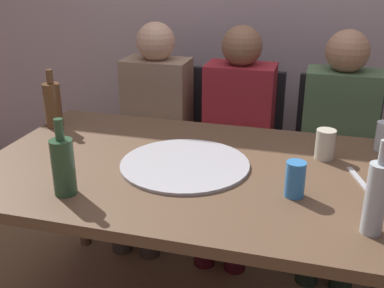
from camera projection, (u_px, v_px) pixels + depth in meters
The scene contains 15 objects.
dining_table at pixel (199, 184), 1.79m from camera, with size 1.65×0.98×0.76m.
pizza_tray at pixel (185, 164), 1.78m from camera, with size 0.49×0.49×0.01m, color #ADADB2.
wine_bottle at pixel (63, 165), 1.54m from camera, with size 0.08×0.08×0.26m.
beer_bottle at pixel (53, 104), 2.14m from camera, with size 0.08×0.08×0.27m.
water_bottle at pixel (376, 197), 1.31m from camera, with size 0.06×0.06×0.29m.
tumbler_near at pixel (325, 144), 1.82m from camera, with size 0.08×0.08×0.12m, color beige.
tumbler_far at pixel (384, 136), 1.90m from camera, with size 0.07×0.07×0.12m, color silver.
soda_can at pixel (295, 179), 1.54m from camera, with size 0.07×0.07×0.12m, color #337AC1.
table_knife at pixel (360, 181), 1.65m from camera, with size 0.22×0.02×0.01m, color #B7B7BC.
chair_left at pixel (162, 134), 2.77m from camera, with size 0.44×0.44×0.90m.
chair_middle at pixel (239, 142), 2.65m from camera, with size 0.44×0.44×0.90m.
chair_right at pixel (335, 152), 2.52m from camera, with size 0.44×0.44×0.90m.
guest_in_sweater at pixel (152, 122), 2.59m from camera, with size 0.36×0.56×1.17m.
guest_in_beanie at pixel (235, 130), 2.47m from camera, with size 0.36×0.56×1.17m.
guest_by_wall at pixel (338, 140), 2.34m from camera, with size 0.36×0.56×1.17m.
Camera 1 is at (0.41, -1.55, 1.50)m, focal length 44.03 mm.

